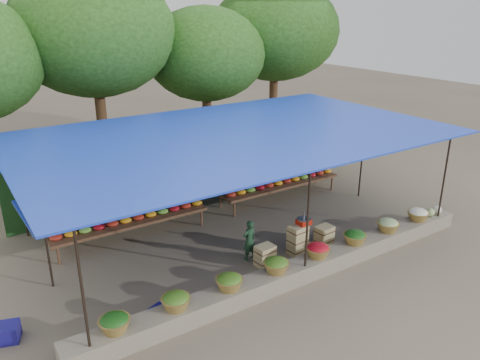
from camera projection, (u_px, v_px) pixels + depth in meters
ground at (235, 232)px, 12.84m from camera, size 60.00×60.00×0.00m
stone_curb at (300, 271)px, 10.61m from camera, size 10.60×0.55×0.40m
stall_canopy at (233, 138)px, 11.96m from camera, size 10.80×6.60×2.82m
produce_baskets at (298, 258)px, 10.44m from camera, size 8.98×0.58×0.34m
netting_backdrop at (182, 160)px, 14.87m from camera, size 10.60×0.06×2.50m
tree_row at (152, 41)px, 16.23m from camera, size 16.51×5.50×7.12m
fruit_table_left at (129, 216)px, 12.41m from camera, size 4.21×0.95×0.93m
fruit_table_right at (278, 180)px, 14.97m from camera, size 4.21×0.95×0.93m
crate_counter at (297, 243)px, 11.62m from camera, size 2.38×0.38×0.77m
weighing_scale at (304, 221)px, 11.54m from camera, size 0.34×0.34×0.36m
vendor_seated at (249, 240)px, 11.30m from camera, size 0.41×0.30×1.05m
customer_left at (73, 214)px, 12.03m from camera, size 0.91×0.79×1.61m
customer_mid at (260, 166)px, 15.45m from camera, size 1.25×0.89×1.75m
customer_right at (295, 158)px, 16.21m from camera, size 1.06×1.02×1.78m
blue_crate_front at (157, 317)px, 9.11m from camera, size 0.59×0.51×0.30m
blue_crate_back at (3, 333)px, 8.63m from camera, size 0.65×0.56×0.33m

